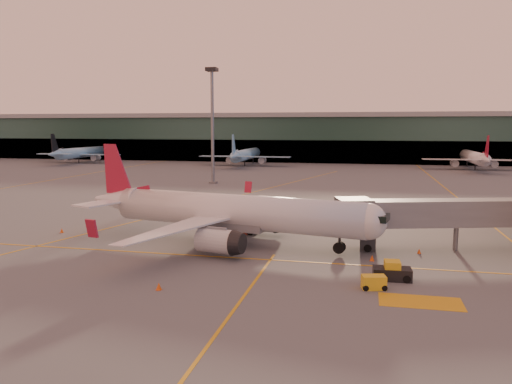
% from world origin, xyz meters
% --- Properties ---
extents(ground, '(600.00, 600.00, 0.00)m').
position_xyz_m(ground, '(0.00, 0.00, 0.00)').
color(ground, '#4C4F54').
rests_on(ground, ground).
extents(taxi_markings, '(100.12, 173.00, 0.01)m').
position_xyz_m(taxi_markings, '(-7.32, 44.49, 0.01)').
color(taxi_markings, '#C98E12').
rests_on(taxi_markings, ground).
extents(terminal, '(400.00, 20.00, 17.60)m').
position_xyz_m(terminal, '(0.00, 141.79, 8.76)').
color(terminal, '#19382D').
rests_on(terminal, ground).
extents(mast_west_near, '(2.40, 2.40, 25.60)m').
position_xyz_m(mast_west_near, '(-20.00, 66.00, 14.86)').
color(mast_west_near, slate).
rests_on(mast_west_near, ground).
extents(distant_aircraft_row, '(225.00, 34.00, 13.00)m').
position_xyz_m(distant_aircraft_row, '(-53.75, 118.00, 0.00)').
color(distant_aircraft_row, '#82B8DA').
rests_on(distant_aircraft_row, ground).
extents(main_airplane, '(35.29, 32.06, 10.72)m').
position_xyz_m(main_airplane, '(-1.10, 10.61, 3.48)').
color(main_airplane, silver).
rests_on(main_airplane, ground).
extents(jet_bridge, '(25.62, 9.88, 5.48)m').
position_xyz_m(jet_bridge, '(24.36, 13.36, 3.73)').
color(jet_bridge, slate).
rests_on(jet_bridge, ground).
extents(catering_truck, '(5.55, 2.98, 4.13)m').
position_xyz_m(catering_truck, '(-1.18, 16.61, 2.35)').
color(catering_truck, red).
rests_on(catering_truck, ground).
extents(gpu_cart, '(2.10, 1.53, 1.10)m').
position_xyz_m(gpu_cart, '(14.65, -1.77, 0.54)').
color(gpu_cart, gold).
rests_on(gpu_cart, ground).
extents(pushback_tug, '(3.23, 1.86, 1.62)m').
position_xyz_m(pushback_tug, '(16.18, 1.07, 0.66)').
color(pushback_tug, black).
rests_on(pushback_tug, ground).
extents(cone_nose, '(0.39, 0.39, 0.50)m').
position_xyz_m(cone_nose, '(19.29, 10.72, 0.24)').
color(cone_nose, '#E34D0B').
rests_on(cone_nose, ground).
extents(cone_tail, '(0.44, 0.44, 0.56)m').
position_xyz_m(cone_tail, '(-22.12, 11.70, 0.27)').
color(cone_tail, '#E34D0B').
rests_on(cone_tail, ground).
extents(cone_wing_right, '(0.46, 0.46, 0.59)m').
position_xyz_m(cone_wing_right, '(-1.94, -5.66, 0.28)').
color(cone_wing_right, '#E34D0B').
rests_on(cone_wing_right, ground).
extents(cone_wing_left, '(0.41, 0.41, 0.52)m').
position_xyz_m(cone_wing_left, '(-1.80, 28.73, 0.25)').
color(cone_wing_left, '#E34D0B').
rests_on(cone_wing_left, ground).
extents(cone_fwd, '(0.44, 0.44, 0.56)m').
position_xyz_m(cone_fwd, '(14.60, 6.78, 0.27)').
color(cone_fwd, '#E34D0B').
rests_on(cone_fwd, ground).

